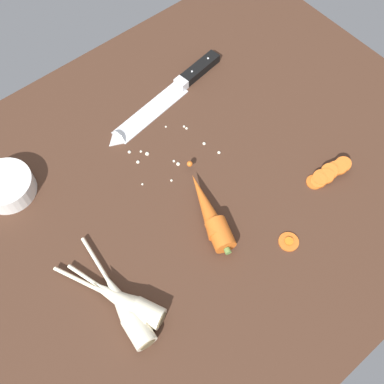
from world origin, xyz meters
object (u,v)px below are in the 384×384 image
chefs_knife (164,99)px  parsnip_front (125,302)px  carrot_slice_stack (328,173)px  whole_carrot (211,213)px  carrot_slice_stray_near (289,241)px  parsnip_mid_right (124,307)px  parsnip_mid_left (123,301)px  prep_bowl (6,186)px

chefs_knife → parsnip_front: parsnip_front is taller
parsnip_front → carrot_slice_stack: parsnip_front is taller
whole_carrot → carrot_slice_stray_near: (8.10, -13.54, -1.74)cm
parsnip_front → carrot_slice_stack: bearing=-5.5°
carrot_slice_stack → parsnip_mid_right: bearing=175.4°
whole_carrot → parsnip_mid_right: size_ratio=0.85×
chefs_knife → whole_carrot: 31.08cm
parsnip_mid_left → carrot_slice_stack: parsnip_mid_left is taller
parsnip_mid_left → carrot_slice_stray_near: parsnip_mid_left is taller
whole_carrot → carrot_slice_stack: whole_carrot is taller
whole_carrot → parsnip_mid_right: 23.98cm
whole_carrot → carrot_slice_stack: size_ratio=2.06×
parsnip_front → carrot_slice_stack: (47.73, -4.58, -0.79)cm
whole_carrot → prep_bowl: 41.17cm
chefs_knife → parsnip_front: bearing=-136.0°
prep_bowl → parsnip_mid_right: bearing=-83.4°
chefs_knife → parsnip_mid_right: parsnip_mid_right is taller
chefs_knife → carrot_slice_stray_near: size_ratio=8.83×
parsnip_front → parsnip_mid_left: 0.46cm
carrot_slice_stack → prep_bowl: 65.15cm
whole_carrot → carrot_slice_stray_near: 15.88cm
parsnip_mid_right → carrot_slice_stack: 48.50cm
whole_carrot → parsnip_mid_right: whole_carrot is taller
carrot_slice_stack → parsnip_mid_left: bearing=174.1°
prep_bowl → parsnip_front: bearing=-82.3°
parsnip_front → parsnip_mid_right: size_ratio=0.88×
whole_carrot → carrot_slice_stray_near: whole_carrot is taller
whole_carrot → parsnip_mid_left: size_ratio=1.11×
parsnip_mid_left → prep_bowl: same height
parsnip_mid_left → carrot_slice_stray_near: size_ratio=4.67×
chefs_knife → parsnip_mid_left: (-34.14, -32.30, 1.33)cm
parsnip_front → carrot_slice_stray_near: parsnip_front is taller
parsnip_mid_left → parsnip_mid_right: bearing=-109.6°
chefs_knife → whole_carrot: whole_carrot is taller
chefs_knife → parsnip_front: size_ratio=1.64×
parsnip_front → parsnip_mid_left: same height
prep_bowl → carrot_slice_stack: bearing=-36.5°
chefs_knife → carrot_slice_stray_near: bearing=-93.8°
parsnip_front → carrot_slice_stray_near: 32.67cm
carrot_slice_stack → carrot_slice_stray_near: (-16.65, -5.32, -0.83)cm
prep_bowl → chefs_knife: bearing=-2.2°
parsnip_mid_right → carrot_slice_stack: size_ratio=2.42×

